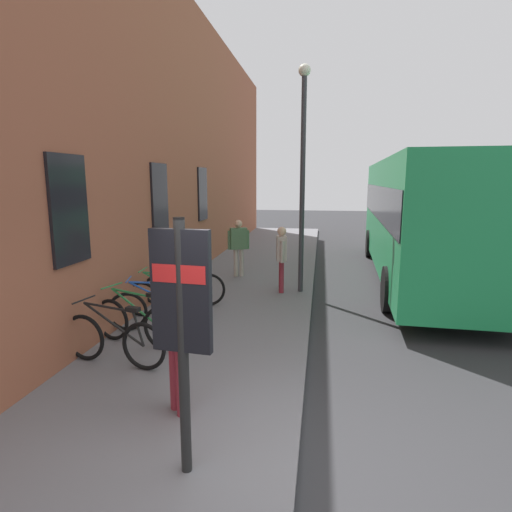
# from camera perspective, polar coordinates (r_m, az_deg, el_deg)

# --- Properties ---
(ground) EXTENTS (60.00, 60.00, 0.00)m
(ground) POSITION_cam_1_polar(r_m,az_deg,el_deg) (10.09, 13.34, -6.27)
(ground) COLOR #2D2D30
(sidewalk_pavement) EXTENTS (24.00, 3.50, 0.12)m
(sidewalk_pavement) POSITION_cam_1_polar(r_m,az_deg,el_deg) (12.12, -0.46, -2.90)
(sidewalk_pavement) COLOR slate
(sidewalk_pavement) RESTS_ON ground
(station_facade) EXTENTS (22.00, 0.65, 7.75)m
(station_facade) POSITION_cam_1_polar(r_m,az_deg,el_deg) (13.28, -8.82, 14.69)
(station_facade) COLOR #9E563D
(station_facade) RESTS_ON ground
(bicycle_mid_rack) EXTENTS (0.50, 1.75, 0.97)m
(bicycle_mid_rack) POSITION_cam_1_polar(r_m,az_deg,el_deg) (6.64, -18.79, -10.75)
(bicycle_mid_rack) COLOR black
(bicycle_mid_rack) RESTS_ON sidewalk_pavement
(bicycle_under_window) EXTENTS (0.64, 1.72, 0.97)m
(bicycle_under_window) POSITION_cam_1_polar(r_m,az_deg,el_deg) (7.30, -15.96, -8.66)
(bicycle_under_window) COLOR black
(bicycle_under_window) RESTS_ON sidewalk_pavement
(bicycle_nearest_sign) EXTENTS (0.62, 1.73, 0.97)m
(bicycle_nearest_sign) POSITION_cam_1_polar(r_m,az_deg,el_deg) (7.91, -13.25, -7.03)
(bicycle_nearest_sign) COLOR black
(bicycle_nearest_sign) RESTS_ON sidewalk_pavement
(bicycle_by_door) EXTENTS (0.48, 1.77, 0.97)m
(bicycle_by_door) POSITION_cam_1_polar(r_m,az_deg,el_deg) (8.57, -11.89, -5.63)
(bicycle_by_door) COLOR black
(bicycle_by_door) RESTS_ON sidewalk_pavement
(bicycle_end_of_row) EXTENTS (0.55, 1.74, 0.97)m
(bicycle_end_of_row) POSITION_cam_1_polar(r_m,az_deg,el_deg) (9.24, -9.64, -4.39)
(bicycle_end_of_row) COLOR black
(bicycle_end_of_row) RESTS_ON sidewalk_pavement
(transit_info_sign) EXTENTS (0.14, 0.56, 2.40)m
(transit_info_sign) POSITION_cam_1_polar(r_m,az_deg,el_deg) (3.78, -10.06, -6.97)
(transit_info_sign) COLOR black
(transit_info_sign) RESTS_ON sidewalk_pavement
(city_bus) EXTENTS (10.61, 3.03, 3.35)m
(city_bus) POSITION_cam_1_polar(r_m,az_deg,el_deg) (12.76, 21.78, 5.49)
(city_bus) COLOR #1E8C4C
(city_bus) RESTS_ON ground
(pedestrian_by_facade) EXTENTS (0.61, 0.30, 1.60)m
(pedestrian_by_facade) POSITION_cam_1_polar(r_m,az_deg,el_deg) (10.15, 3.50, 0.47)
(pedestrian_by_facade) COLOR maroon
(pedestrian_by_facade) RESTS_ON sidewalk_pavement
(pedestrian_crossing_street) EXTENTS (0.54, 0.54, 1.78)m
(pedestrian_crossing_street) POSITION_cam_1_polar(r_m,az_deg,el_deg) (4.94, -10.79, -9.11)
(pedestrian_crossing_street) COLOR maroon
(pedestrian_crossing_street) RESTS_ON sidewalk_pavement
(pedestrian_near_bus) EXTENTS (0.38, 0.58, 1.61)m
(pedestrian_near_bus) POSITION_cam_1_polar(r_m,az_deg,el_deg) (11.79, -2.39, 1.88)
(pedestrian_near_bus) COLOR #B2A599
(pedestrian_near_bus) RESTS_ON sidewalk_pavement
(street_lamp) EXTENTS (0.28, 0.28, 5.28)m
(street_lamp) POSITION_cam_1_polar(r_m,az_deg,el_deg) (10.10, 6.38, 12.59)
(street_lamp) COLOR #333338
(street_lamp) RESTS_ON sidewalk_pavement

